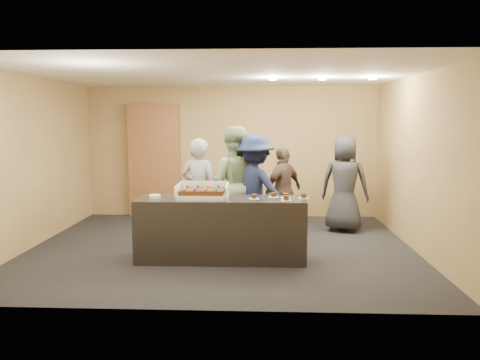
# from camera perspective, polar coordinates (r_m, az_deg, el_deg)

# --- Properties ---
(room) EXTENTS (6.04, 6.00, 2.70)m
(room) POSITION_cam_1_polar(r_m,az_deg,el_deg) (7.27, -2.30, 2.12)
(room) COLOR black
(room) RESTS_ON ground
(serving_counter) EXTENTS (2.40, 0.72, 0.90)m
(serving_counter) POSITION_cam_1_polar(r_m,az_deg,el_deg) (6.76, -2.32, -6.00)
(serving_counter) COLOR black
(serving_counter) RESTS_ON floor
(storage_cabinet) EXTENTS (1.07, 0.15, 2.35)m
(storage_cabinet) POSITION_cam_1_polar(r_m,az_deg,el_deg) (9.91, -10.40, 2.35)
(storage_cabinet) COLOR brown
(storage_cabinet) RESTS_ON floor
(cake_box) EXTENTS (0.73, 0.50, 0.21)m
(cake_box) POSITION_cam_1_polar(r_m,az_deg,el_deg) (6.72, -4.57, -1.77)
(cake_box) COLOR white
(cake_box) RESTS_ON serving_counter
(sheet_cake) EXTENTS (0.62, 0.43, 0.12)m
(sheet_cake) POSITION_cam_1_polar(r_m,az_deg,el_deg) (6.69, -4.61, -1.39)
(sheet_cake) COLOR #38200C
(sheet_cake) RESTS_ON cake_box
(plate_stack) EXTENTS (0.16, 0.16, 0.04)m
(plate_stack) POSITION_cam_1_polar(r_m,az_deg,el_deg) (6.83, -10.35, -1.95)
(plate_stack) COLOR white
(plate_stack) RESTS_ON serving_counter
(slice_a) EXTENTS (0.15, 0.15, 0.07)m
(slice_a) POSITION_cam_1_polar(r_m,az_deg,el_deg) (6.61, 1.72, -2.11)
(slice_a) COLOR white
(slice_a) RESTS_ON serving_counter
(slice_b) EXTENTS (0.15, 0.15, 0.07)m
(slice_b) POSITION_cam_1_polar(r_m,az_deg,el_deg) (6.77, 4.10, -1.91)
(slice_b) COLOR white
(slice_b) RESTS_ON serving_counter
(slice_c) EXTENTS (0.15, 0.15, 0.07)m
(slice_c) POSITION_cam_1_polar(r_m,az_deg,el_deg) (6.49, 5.66, -2.33)
(slice_c) COLOR white
(slice_c) RESTS_ON serving_counter
(slice_d) EXTENTS (0.15, 0.15, 0.07)m
(slice_d) POSITION_cam_1_polar(r_m,az_deg,el_deg) (6.71, 5.59, -2.00)
(slice_d) COLOR white
(slice_d) RESTS_ON serving_counter
(slice_e) EXTENTS (0.15, 0.15, 0.07)m
(slice_e) POSITION_cam_1_polar(r_m,az_deg,el_deg) (6.70, 7.77, -2.05)
(slice_e) COLOR white
(slice_e) RESTS_ON serving_counter
(person_server_grey) EXTENTS (0.73, 0.60, 1.72)m
(person_server_grey) POSITION_cam_1_polar(r_m,az_deg,el_deg) (7.61, -4.95, -1.39)
(person_server_grey) COLOR #A2A2A7
(person_server_grey) RESTS_ON floor
(person_sage_man) EXTENTS (0.94, 0.73, 1.92)m
(person_sage_man) POSITION_cam_1_polar(r_m,az_deg,el_deg) (7.75, -0.86, -0.47)
(person_sage_man) COLOR gray
(person_sage_man) RESTS_ON floor
(person_navy_man) EXTENTS (1.32, 1.15, 1.78)m
(person_navy_man) POSITION_cam_1_polar(r_m,az_deg,el_deg) (7.62, 1.80, -1.13)
(person_navy_man) COLOR #161E3E
(person_navy_man) RESTS_ON floor
(person_brown_extra) EXTENTS (0.89, 0.92, 1.55)m
(person_brown_extra) POSITION_cam_1_polar(r_m,az_deg,el_deg) (8.38, 5.30, -1.20)
(person_brown_extra) COLOR brown
(person_brown_extra) RESTS_ON floor
(person_dark_suit) EXTENTS (0.98, 0.80, 1.75)m
(person_dark_suit) POSITION_cam_1_polar(r_m,az_deg,el_deg) (8.64, 12.64, -0.42)
(person_dark_suit) COLOR #292A2E
(person_dark_suit) RESTS_ON floor
(ceiling_spotlights) EXTENTS (1.72, 0.12, 0.03)m
(ceiling_spotlights) POSITION_cam_1_polar(r_m,az_deg,el_deg) (7.81, 10.02, 12.07)
(ceiling_spotlights) COLOR #FFEAC6
(ceiling_spotlights) RESTS_ON ceiling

